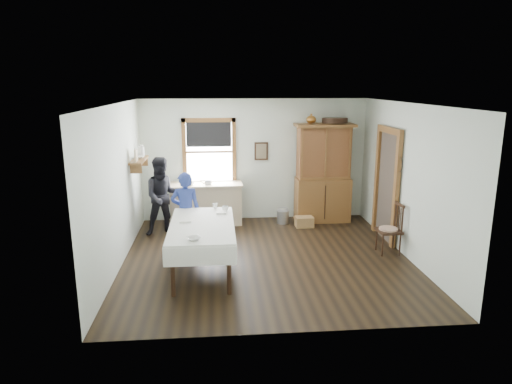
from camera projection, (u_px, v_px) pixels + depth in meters
room at (267, 184)px, 7.79m from camera, size 5.01×5.01×2.70m
window at (209, 148)px, 10.02m from camera, size 1.18×0.07×1.48m
doorway at (387, 182)px, 8.86m from camera, size 0.09×1.14×2.22m
wall_shelf at (139, 159)px, 9.02m from camera, size 0.24×1.00×0.44m
framed_picture at (261, 151)px, 10.13m from camera, size 0.30×0.04×0.40m
rug_beater at (400, 158)px, 8.20m from camera, size 0.01×0.27×0.27m
work_counter at (206, 204)px, 9.99m from camera, size 1.59×0.64×0.90m
china_hutch at (323, 173)px, 10.07m from camera, size 1.28×0.61×2.18m
dining_table at (202, 248)px, 7.46m from camera, size 1.07×2.03×0.81m
spindle_chair at (389, 228)px, 8.24m from camera, size 0.46×0.46×0.94m
pail at (283, 217)px, 10.10m from camera, size 0.35×0.35×0.29m
wicker_basket at (304, 222)px, 9.84m from camera, size 0.39×0.28×0.22m
woman_blue at (186, 214)px, 8.37m from camera, size 0.50×0.33×1.36m
figure_dark at (163, 199)px, 9.21m from camera, size 0.83×0.72×1.48m
table_cup_a at (225, 208)px, 8.11m from camera, size 0.11×0.11×0.09m
table_cup_b at (215, 206)px, 8.28m from camera, size 0.11×0.11×0.09m
table_bowl at (194, 238)px, 6.60m from camera, size 0.29×0.29×0.05m
counter_book at (201, 182)px, 10.00m from camera, size 0.23×0.27×0.02m
counter_bowl at (189, 184)px, 9.72m from camera, size 0.27×0.27×0.07m
shelf_bowl at (139, 157)px, 9.03m from camera, size 0.22×0.22×0.05m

